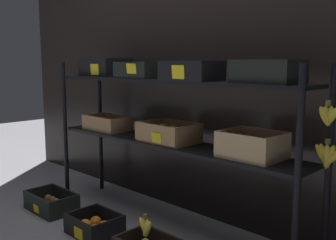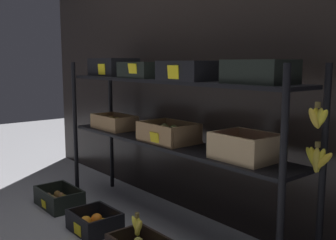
# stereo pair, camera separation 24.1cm
# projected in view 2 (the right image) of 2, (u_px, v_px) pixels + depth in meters

# --- Properties ---
(ground_plane) EXTENTS (10.00, 10.00, 0.00)m
(ground_plane) POSITION_uv_depth(u_px,v_px,m) (168.00, 227.00, 2.52)
(ground_plane) COLOR gray
(storefront_wall) EXTENTS (4.27, 0.12, 2.24)m
(storefront_wall) POSITION_uv_depth(u_px,v_px,m) (210.00, 51.00, 2.58)
(storefront_wall) COLOR black
(storefront_wall) RESTS_ON ground_plane
(display_rack) EXTENTS (2.01, 0.36, 1.07)m
(display_rack) POSITION_uv_depth(u_px,v_px,m) (168.00, 110.00, 2.40)
(display_rack) COLOR black
(display_rack) RESTS_ON ground_plane
(crate_ground_kiwi) EXTENTS (0.37, 0.25, 0.13)m
(crate_ground_kiwi) POSITION_uv_depth(u_px,v_px,m) (59.00, 200.00, 2.87)
(crate_ground_kiwi) COLOR black
(crate_ground_kiwi) RESTS_ON ground_plane
(crate_ground_orange) EXTENTS (0.30, 0.26, 0.12)m
(crate_ground_orange) POSITION_uv_depth(u_px,v_px,m) (95.00, 223.00, 2.46)
(crate_ground_orange) COLOR black
(crate_ground_orange) RESTS_ON ground_plane
(banana_bunch_loose) EXTENTS (0.12, 0.04, 0.13)m
(banana_bunch_loose) POSITION_uv_depth(u_px,v_px,m) (137.00, 226.00, 2.06)
(banana_bunch_loose) COLOR brown
(banana_bunch_loose) RESTS_ON crate_ground_pear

